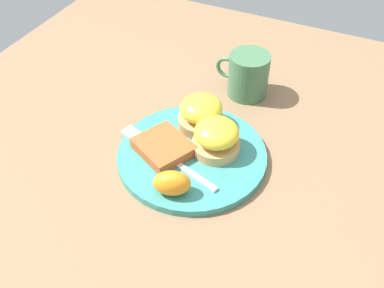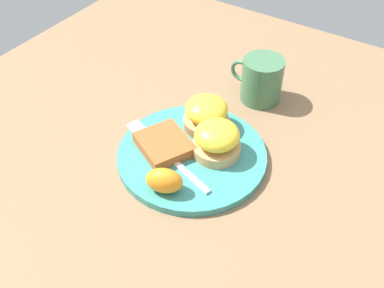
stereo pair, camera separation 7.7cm
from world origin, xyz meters
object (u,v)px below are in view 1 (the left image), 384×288
(orange_wedge, at_px, (172,183))
(fork, at_px, (162,153))
(sandwich_benedict_right, at_px, (201,113))
(sandwich_benedict_left, at_px, (216,137))
(hashbrown_patty, at_px, (164,147))
(cup, at_px, (248,75))

(orange_wedge, relative_size, fork, 0.28)
(sandwich_benedict_right, height_order, fork, sandwich_benedict_right)
(sandwich_benedict_left, relative_size, hashbrown_patty, 0.92)
(sandwich_benedict_right, bearing_deg, sandwich_benedict_left, 136.22)
(hashbrown_patty, bearing_deg, cup, -105.64)
(fork, bearing_deg, orange_wedge, 128.98)
(sandwich_benedict_left, xyz_separation_m, cup, (0.01, -0.20, 0.00))
(sandwich_benedict_left, distance_m, sandwich_benedict_right, 0.07)
(sandwich_benedict_right, relative_size, cup, 0.76)
(sandwich_benedict_left, distance_m, hashbrown_patty, 0.09)
(sandwich_benedict_left, xyz_separation_m, orange_wedge, (0.02, 0.12, -0.01))
(hashbrown_patty, relative_size, fork, 0.43)
(hashbrown_patty, height_order, fork, hashbrown_patty)
(sandwich_benedict_right, bearing_deg, fork, 73.20)
(sandwich_benedict_right, height_order, cup, cup)
(sandwich_benedict_left, bearing_deg, sandwich_benedict_right, -43.78)
(sandwich_benedict_right, distance_m, orange_wedge, 0.17)
(cup, bearing_deg, sandwich_benedict_left, 94.21)
(sandwich_benedict_left, distance_m, fork, 0.10)
(orange_wedge, relative_size, cup, 0.54)
(sandwich_benedict_left, distance_m, orange_wedge, 0.12)
(hashbrown_patty, xyz_separation_m, orange_wedge, (-0.06, 0.08, 0.01))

